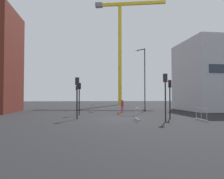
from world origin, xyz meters
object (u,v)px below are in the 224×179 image
(traffic_light_near, at_px, (79,93))
(pedestrian_walking, at_px, (122,105))
(traffic_light_island, at_px, (77,94))
(streetlamp_tall, at_px, (144,75))
(traffic_light_verge, at_px, (165,89))
(traffic_cone_orange, at_px, (118,112))
(construction_crane, at_px, (121,37))
(traffic_light_corner, at_px, (77,91))
(traffic_cone_striped, at_px, (145,109))
(traffic_light_median, at_px, (170,92))

(traffic_light_near, distance_m, pedestrian_walking, 6.90)
(traffic_light_island, bearing_deg, streetlamp_tall, -29.43)
(traffic_light_verge, bearing_deg, traffic_cone_orange, 109.61)
(pedestrian_walking, bearing_deg, construction_crane, 80.82)
(traffic_cone_orange, bearing_deg, traffic_light_island, 118.92)
(traffic_light_corner, bearing_deg, construction_crane, 74.25)
(traffic_light_island, relative_size, traffic_cone_orange, 7.54)
(traffic_light_corner, bearing_deg, traffic_light_island, 92.32)
(traffic_light_corner, distance_m, traffic_cone_orange, 7.11)
(traffic_light_near, xyz_separation_m, traffic_cone_striped, (9.29, 6.53, -2.16))
(streetlamp_tall, height_order, traffic_cone_orange, streetlamp_tall)
(traffic_cone_striped, bearing_deg, streetlamp_tall, -108.08)
(construction_crane, distance_m, traffic_light_verge, 41.03)
(streetlamp_tall, xyz_separation_m, traffic_cone_orange, (-4.16, -4.06, -4.75))
(construction_crane, height_order, traffic_cone_striped, construction_crane)
(streetlamp_tall, bearing_deg, traffic_cone_striped, 71.92)
(traffic_light_island, bearing_deg, traffic_light_corner, -87.68)
(traffic_cone_striped, bearing_deg, traffic_light_median, -93.74)
(traffic_light_verge, bearing_deg, traffic_light_island, 114.85)
(construction_crane, distance_m, pedestrian_walking, 31.94)
(traffic_light_verge, height_order, traffic_cone_striped, traffic_light_verge)
(traffic_light_island, distance_m, traffic_light_corner, 14.24)
(traffic_light_corner, relative_size, traffic_light_verge, 0.96)
(traffic_light_median, relative_size, pedestrian_walking, 2.23)
(traffic_cone_striped, distance_m, traffic_cone_orange, 7.74)
(pedestrian_walking, bearing_deg, traffic_light_island, 136.27)
(traffic_cone_striped, bearing_deg, traffic_light_island, 161.94)
(traffic_light_near, xyz_separation_m, traffic_light_verge, (7.25, -7.31, 0.23))
(traffic_light_island, xyz_separation_m, traffic_light_corner, (0.58, -14.22, 0.05))
(pedestrian_walking, bearing_deg, traffic_light_verge, -81.18)
(traffic_light_median, height_order, traffic_light_verge, traffic_light_verge)
(traffic_light_median, bearing_deg, streetlamp_tall, 89.39)
(traffic_cone_orange, bearing_deg, construction_crane, 79.93)
(traffic_light_near, distance_m, traffic_light_corner, 4.45)
(construction_crane, bearing_deg, traffic_light_median, -92.15)
(traffic_light_near, distance_m, traffic_light_island, 9.80)
(traffic_light_island, height_order, traffic_light_verge, traffic_light_verge)
(streetlamp_tall, distance_m, traffic_light_near, 10.08)
(traffic_light_corner, xyz_separation_m, traffic_light_verge, (7.34, -2.86, 0.09))
(traffic_light_median, distance_m, traffic_light_island, 17.43)
(construction_crane, height_order, traffic_light_corner, construction_crane)
(traffic_light_median, height_order, pedestrian_walking, traffic_light_median)
(streetlamp_tall, xyz_separation_m, pedestrian_walking, (-3.12, -0.66, -4.03))
(traffic_light_verge, bearing_deg, traffic_light_corner, 158.71)
(streetlamp_tall, distance_m, traffic_cone_orange, 7.50)
(traffic_light_median, relative_size, traffic_cone_striped, 6.20)
(traffic_light_corner, xyz_separation_m, pedestrian_walking, (5.60, 8.31, -1.64))
(traffic_light_near, bearing_deg, traffic_light_corner, -91.12)
(traffic_light_median, relative_size, traffic_light_verge, 0.91)
(traffic_light_near, distance_m, traffic_light_median, 9.91)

